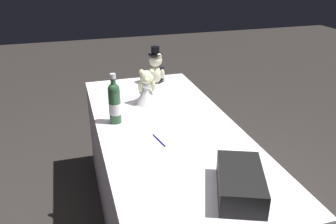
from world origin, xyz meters
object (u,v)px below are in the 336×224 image
(champagne_bottle, at_px, (115,102))
(gift_case_black, at_px, (240,182))
(signing_pen, at_px, (159,140))
(teddy_bear_groom, at_px, (156,68))
(teddy_bear_bride, at_px, (147,88))

(champagne_bottle, relative_size, gift_case_black, 0.80)
(champagne_bottle, xyz_separation_m, signing_pen, (-0.30, -0.19, -0.13))
(teddy_bear_groom, relative_size, signing_pen, 1.91)
(teddy_bear_groom, distance_m, gift_case_black, 1.48)
(teddy_bear_bride, xyz_separation_m, signing_pen, (-0.55, 0.07, -0.11))
(champagne_bottle, bearing_deg, teddy_bear_bride, -46.08)
(teddy_bear_groom, xyz_separation_m, gift_case_black, (-1.48, 0.02, -0.07))
(champagne_bottle, bearing_deg, gift_case_black, -154.42)
(teddy_bear_bride, xyz_separation_m, champagne_bottle, (-0.25, 0.26, 0.02))
(teddy_bear_groom, height_order, gift_case_black, teddy_bear_groom)
(signing_pen, bearing_deg, champagne_bottle, 32.63)
(teddy_bear_bride, bearing_deg, teddy_bear_groom, -23.47)
(champagne_bottle, height_order, signing_pen, champagne_bottle)
(teddy_bear_bride, relative_size, gift_case_black, 0.63)
(teddy_bear_bride, distance_m, champagne_bottle, 0.36)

